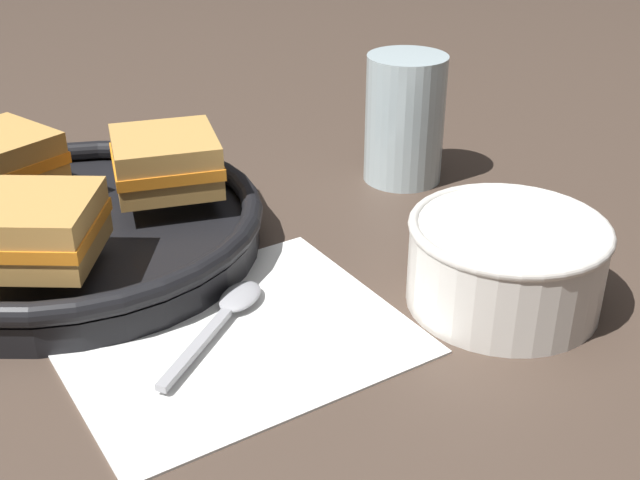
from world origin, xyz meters
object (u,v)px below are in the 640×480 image
at_px(skillet, 72,228).
at_px(sandwich_near_left, 33,228).
at_px(soup_bowl, 506,258).
at_px(drinking_glass, 405,119).
at_px(spoon, 229,310).
at_px(sandwich_near_right, 166,161).

bearing_deg(skillet, sandwich_near_left, -127.85).
distance_m(soup_bowl, drinking_glass, 0.24).
bearing_deg(drinking_glass, spoon, -159.09).
bearing_deg(skillet, soup_bowl, -52.40).
relative_size(soup_bowl, drinking_glass, 1.17).
distance_m(soup_bowl, sandwich_near_left, 0.35).
distance_m(spoon, sandwich_near_right, 0.17).
height_order(skillet, sandwich_near_left, sandwich_near_left).
bearing_deg(skillet, spoon, -75.53).
relative_size(soup_bowl, sandwich_near_right, 1.25).
distance_m(skillet, sandwich_near_left, 0.10).
bearing_deg(soup_bowl, skillet, 127.60).
height_order(soup_bowl, drinking_glass, drinking_glass).
height_order(spoon, drinking_glass, drinking_glass).
distance_m(sandwich_near_left, sandwich_near_right, 0.15).
xyz_separation_m(soup_bowl, drinking_glass, (0.11, 0.22, 0.02)).
height_order(soup_bowl, spoon, soup_bowl).
xyz_separation_m(soup_bowl, skillet, (-0.22, 0.28, -0.02)).
bearing_deg(soup_bowl, sandwich_near_left, 141.53).
bearing_deg(drinking_glass, soup_bowl, -116.11).
xyz_separation_m(spoon, skillet, (-0.04, 0.17, 0.01)).
bearing_deg(spoon, sandwich_near_right, 44.42).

